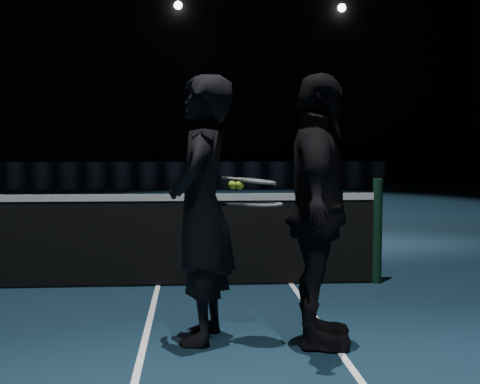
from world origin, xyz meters
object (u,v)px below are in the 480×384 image
at_px(player_b, 318,211).
at_px(player_a, 202,209).
at_px(racket_upper, 257,181).
at_px(tennis_balls, 236,183).
at_px(racket_lower, 263,204).

bearing_deg(player_b, player_a, 87.53).
bearing_deg(racket_upper, player_a, -178.29).
distance_m(player_a, tennis_balls, 0.32).
distance_m(racket_lower, racket_upper, 0.18).
bearing_deg(racket_lower, player_a, 180.00).
bearing_deg(racket_lower, racket_upper, 141.34).
bearing_deg(player_a, tennis_balls, 88.71).
height_order(racket_lower, racket_upper, racket_upper).
bearing_deg(player_b, racket_lower, 87.53).
xyz_separation_m(player_b, racket_upper, (-0.43, 0.14, 0.21)).
xyz_separation_m(racket_upper, tennis_balls, (-0.15, -0.00, -0.01)).
distance_m(racket_upper, tennis_balls, 0.15).
bearing_deg(tennis_balls, racket_lower, -14.32).
height_order(player_b, racket_lower, player_b).
bearing_deg(player_a, player_b, 87.59).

